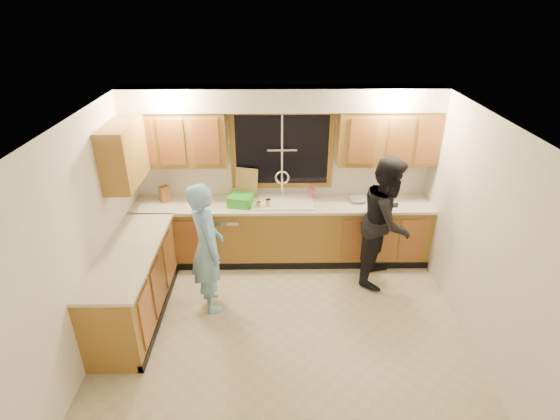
{
  "coord_description": "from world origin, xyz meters",
  "views": [
    {
      "loc": [
        -0.1,
        -3.93,
        3.6
      ],
      "look_at": [
        -0.04,
        0.65,
        1.28
      ],
      "focal_mm": 28.0,
      "sensor_mm": 36.0,
      "label": 1
    }
  ],
  "objects_px": {
    "dishwasher": "(224,235)",
    "bowl": "(358,200)",
    "woman": "(387,221)",
    "knife_block": "(165,194)",
    "dish_crate": "(241,200)",
    "man": "(207,248)",
    "sink": "(282,206)",
    "stove": "(119,316)",
    "soap_bottle": "(311,192)"
  },
  "relations": [
    {
      "from": "dishwasher",
      "to": "knife_block",
      "type": "bearing_deg",
      "value": 174.18
    },
    {
      "from": "sink",
      "to": "man",
      "type": "relative_size",
      "value": 0.51
    },
    {
      "from": "dishwasher",
      "to": "knife_block",
      "type": "xyz_separation_m",
      "value": [
        -0.81,
        0.08,
        0.62
      ]
    },
    {
      "from": "stove",
      "to": "soap_bottle",
      "type": "height_order",
      "value": "soap_bottle"
    },
    {
      "from": "stove",
      "to": "man",
      "type": "distance_m",
      "value": 1.22
    },
    {
      "from": "man",
      "to": "dish_crate",
      "type": "relative_size",
      "value": 5.33
    },
    {
      "from": "dishwasher",
      "to": "woman",
      "type": "relative_size",
      "value": 0.46
    },
    {
      "from": "sink",
      "to": "bowl",
      "type": "xyz_separation_m",
      "value": [
        1.07,
        0.01,
        0.08
      ]
    },
    {
      "from": "dishwasher",
      "to": "bowl",
      "type": "xyz_separation_m",
      "value": [
        1.92,
        0.03,
        0.54
      ]
    },
    {
      "from": "man",
      "to": "knife_block",
      "type": "relative_size",
      "value": 7.41
    },
    {
      "from": "dishwasher",
      "to": "stove",
      "type": "height_order",
      "value": "stove"
    },
    {
      "from": "stove",
      "to": "knife_block",
      "type": "bearing_deg",
      "value": 85.72
    },
    {
      "from": "stove",
      "to": "man",
      "type": "bearing_deg",
      "value": 40.8
    },
    {
      "from": "woman",
      "to": "knife_block",
      "type": "relative_size",
      "value": 7.81
    },
    {
      "from": "woman",
      "to": "knife_block",
      "type": "bearing_deg",
      "value": 104.87
    },
    {
      "from": "stove",
      "to": "bowl",
      "type": "bearing_deg",
      "value": 32.65
    },
    {
      "from": "bowl",
      "to": "dishwasher",
      "type": "bearing_deg",
      "value": -179.15
    },
    {
      "from": "sink",
      "to": "soap_bottle",
      "type": "bearing_deg",
      "value": 21.43
    },
    {
      "from": "knife_block",
      "to": "soap_bottle",
      "type": "height_order",
      "value": "knife_block"
    },
    {
      "from": "woman",
      "to": "soap_bottle",
      "type": "height_order",
      "value": "woman"
    },
    {
      "from": "stove",
      "to": "knife_block",
      "type": "distance_m",
      "value": 1.99
    },
    {
      "from": "stove",
      "to": "dishwasher",
      "type": "bearing_deg",
      "value": 62.31
    },
    {
      "from": "dishwasher",
      "to": "woman",
      "type": "xyz_separation_m",
      "value": [
        2.22,
        -0.49,
        0.48
      ]
    },
    {
      "from": "soap_bottle",
      "to": "bowl",
      "type": "relative_size",
      "value": 0.75
    },
    {
      "from": "knife_block",
      "to": "dish_crate",
      "type": "xyz_separation_m",
      "value": [
        1.08,
        -0.14,
        -0.04
      ]
    },
    {
      "from": "man",
      "to": "dish_crate",
      "type": "height_order",
      "value": "man"
    },
    {
      "from": "stove",
      "to": "woman",
      "type": "relative_size",
      "value": 0.51
    },
    {
      "from": "dishwasher",
      "to": "knife_block",
      "type": "relative_size",
      "value": 3.62
    },
    {
      "from": "sink",
      "to": "man",
      "type": "height_order",
      "value": "man"
    },
    {
      "from": "sink",
      "to": "woman",
      "type": "distance_m",
      "value": 1.46
    },
    {
      "from": "dish_crate",
      "to": "bowl",
      "type": "height_order",
      "value": "dish_crate"
    },
    {
      "from": "dishwasher",
      "to": "stove",
      "type": "distance_m",
      "value": 2.04
    },
    {
      "from": "soap_bottle",
      "to": "stove",
      "type": "bearing_deg",
      "value": -138.11
    },
    {
      "from": "man",
      "to": "soap_bottle",
      "type": "relative_size",
      "value": 9.98
    },
    {
      "from": "stove",
      "to": "bowl",
      "type": "distance_m",
      "value": 3.44
    },
    {
      "from": "dishwasher",
      "to": "stove",
      "type": "xyz_separation_m",
      "value": [
        -0.95,
        -1.81,
        0.04
      ]
    },
    {
      "from": "man",
      "to": "bowl",
      "type": "relative_size",
      "value": 7.47
    },
    {
      "from": "dish_crate",
      "to": "soap_bottle",
      "type": "height_order",
      "value": "soap_bottle"
    },
    {
      "from": "knife_block",
      "to": "sink",
      "type": "bearing_deg",
      "value": -40.5
    },
    {
      "from": "sink",
      "to": "dishwasher",
      "type": "xyz_separation_m",
      "value": [
        -0.85,
        -0.01,
        -0.45
      ]
    },
    {
      "from": "knife_block",
      "to": "soap_bottle",
      "type": "distance_m",
      "value": 2.08
    },
    {
      "from": "sink",
      "to": "knife_block",
      "type": "height_order",
      "value": "sink"
    },
    {
      "from": "stove",
      "to": "dish_crate",
      "type": "xyz_separation_m",
      "value": [
        1.22,
        1.76,
        0.54
      ]
    },
    {
      "from": "dishwasher",
      "to": "dish_crate",
      "type": "height_order",
      "value": "dish_crate"
    },
    {
      "from": "sink",
      "to": "dish_crate",
      "type": "xyz_separation_m",
      "value": [
        -0.58,
        -0.07,
        0.13
      ]
    },
    {
      "from": "soap_bottle",
      "to": "bowl",
      "type": "xyz_separation_m",
      "value": [
        0.65,
        -0.15,
        -0.06
      ]
    },
    {
      "from": "stove",
      "to": "bowl",
      "type": "relative_size",
      "value": 4.01
    },
    {
      "from": "stove",
      "to": "woman",
      "type": "xyz_separation_m",
      "value": [
        3.17,
        1.32,
        0.44
      ]
    },
    {
      "from": "man",
      "to": "soap_bottle",
      "type": "xyz_separation_m",
      "value": [
        1.34,
        1.23,
        0.17
      ]
    },
    {
      "from": "man",
      "to": "dish_crate",
      "type": "distance_m",
      "value": 1.07
    }
  ]
}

